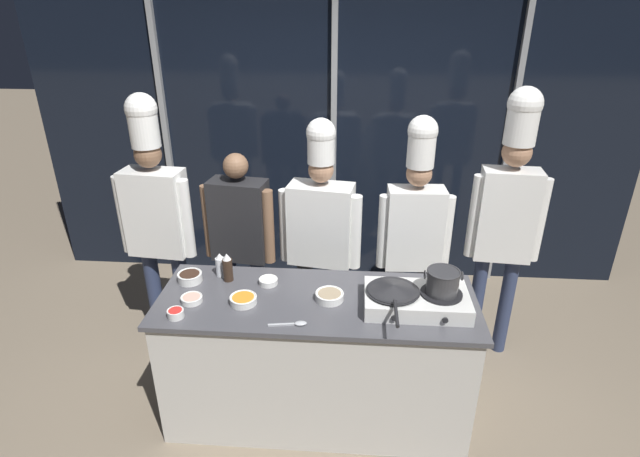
% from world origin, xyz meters
% --- Properties ---
extents(ground_plane, '(24.00, 24.00, 0.00)m').
position_xyz_m(ground_plane, '(0.00, 0.00, 0.00)').
color(ground_plane, '#7F705B').
extents(window_wall_back, '(5.43, 0.09, 2.70)m').
position_xyz_m(window_wall_back, '(0.00, 1.91, 1.35)').
color(window_wall_back, black).
rests_on(window_wall_back, ground_plane).
extents(demo_counter, '(1.91, 0.71, 0.89)m').
position_xyz_m(demo_counter, '(0.00, 0.00, 0.44)').
color(demo_counter, beige).
rests_on(demo_counter, ground_plane).
extents(portable_stove, '(0.60, 0.37, 0.11)m').
position_xyz_m(portable_stove, '(0.58, -0.04, 0.94)').
color(portable_stove, silver).
rests_on(portable_stove, demo_counter).
extents(frying_pan, '(0.31, 0.54, 0.04)m').
position_xyz_m(frying_pan, '(0.44, -0.05, 1.01)').
color(frying_pan, '#232326').
rests_on(frying_pan, portable_stove).
extents(stock_pot, '(0.21, 0.19, 0.14)m').
position_xyz_m(stock_pot, '(0.72, -0.04, 1.07)').
color(stock_pot, '#333335').
rests_on(stock_pot, portable_stove).
extents(squeeze_bottle_soy, '(0.06, 0.06, 0.19)m').
position_xyz_m(squeeze_bottle_soy, '(-0.58, 0.18, 0.98)').
color(squeeze_bottle_soy, '#332319').
rests_on(squeeze_bottle_soy, demo_counter).
extents(squeeze_bottle_clear, '(0.06, 0.06, 0.16)m').
position_xyz_m(squeeze_bottle_clear, '(-0.64, 0.23, 0.96)').
color(squeeze_bottle_clear, white).
rests_on(squeeze_bottle_clear, demo_counter).
extents(prep_bowl_onion, '(0.12, 0.12, 0.04)m').
position_xyz_m(prep_bowl_onion, '(-0.32, 0.15, 0.91)').
color(prep_bowl_onion, white).
rests_on(prep_bowl_onion, demo_counter).
extents(prep_bowl_shrimp, '(0.13, 0.13, 0.04)m').
position_xyz_m(prep_bowl_shrimp, '(-0.74, -0.08, 0.91)').
color(prep_bowl_shrimp, white).
rests_on(prep_bowl_shrimp, demo_counter).
extents(prep_bowl_soy_glaze, '(0.16, 0.16, 0.06)m').
position_xyz_m(prep_bowl_soy_glaze, '(-0.82, 0.15, 0.92)').
color(prep_bowl_soy_glaze, white).
rests_on(prep_bowl_soy_glaze, demo_counter).
extents(prep_bowl_carrots, '(0.16, 0.16, 0.05)m').
position_xyz_m(prep_bowl_carrots, '(-0.43, -0.07, 0.91)').
color(prep_bowl_carrots, white).
rests_on(prep_bowl_carrots, demo_counter).
extents(prep_bowl_mushrooms, '(0.17, 0.17, 0.05)m').
position_xyz_m(prep_bowl_mushrooms, '(0.08, 0.00, 0.91)').
color(prep_bowl_mushrooms, white).
rests_on(prep_bowl_mushrooms, demo_counter).
extents(prep_bowl_bell_pepper, '(0.09, 0.09, 0.05)m').
position_xyz_m(prep_bowl_bell_pepper, '(-0.78, -0.24, 0.91)').
color(prep_bowl_bell_pepper, white).
rests_on(prep_bowl_bell_pepper, demo_counter).
extents(serving_spoon_slotted, '(0.22, 0.06, 0.02)m').
position_xyz_m(serving_spoon_slotted, '(-0.10, -0.27, 0.89)').
color(serving_spoon_slotted, '#B2B5BA').
rests_on(serving_spoon_slotted, demo_counter).
extents(chef_head, '(0.57, 0.26, 1.96)m').
position_xyz_m(chef_head, '(-1.22, 0.70, 1.12)').
color(chef_head, '#2D3856').
rests_on(chef_head, ground_plane).
extents(person_guest, '(0.54, 0.27, 1.55)m').
position_xyz_m(person_guest, '(-0.63, 0.74, 0.94)').
color(person_guest, '#2D3856').
rests_on(person_guest, ground_plane).
extents(chef_sous, '(0.59, 0.30, 1.80)m').
position_xyz_m(chef_sous, '(-0.03, 0.74, 1.02)').
color(chef_sous, '#232326').
rests_on(chef_sous, ground_plane).
extents(chef_line, '(0.52, 0.22, 1.84)m').
position_xyz_m(chef_line, '(0.64, 0.73, 1.06)').
color(chef_line, '#232326').
rests_on(chef_line, ground_plane).
extents(chef_pastry, '(0.51, 0.23, 2.02)m').
position_xyz_m(chef_pastry, '(1.26, 0.76, 1.20)').
color(chef_pastry, '#2D3856').
rests_on(chef_pastry, ground_plane).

